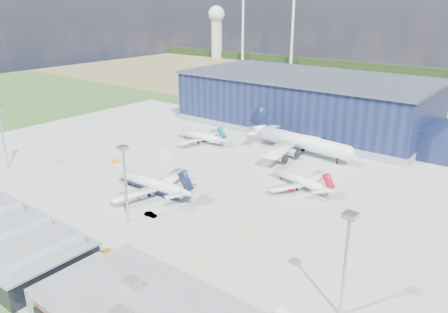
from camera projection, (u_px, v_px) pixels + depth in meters
ground at (176, 182)px, 154.52m from camera, size 600.00×600.00×0.00m
apron at (195, 173)px, 161.94m from camera, size 220.00×160.00×0.08m
farmland at (387, 90)px, 317.85m from camera, size 600.00×220.00×0.01m
treeline at (419, 71)px, 375.91m from camera, size 600.00×8.00×8.00m
horizon_dressing at (237, 28)px, 472.93m from camera, size 440.20×18.00×70.00m
hangar at (311, 104)px, 219.40m from camera, size 145.00×62.00×26.10m
light_mast_west at (2, 129)px, 162.00m from camera, size 2.60×2.60×23.00m
light_mast_center at (125, 172)px, 121.30m from camera, size 2.60×2.60×23.00m
light_mast_east at (347, 248)px, 83.50m from camera, size 2.60×2.60×23.00m
airliner_navy at (151, 177)px, 143.44m from camera, size 35.62×34.88×11.32m
airliner_red at (300, 176)px, 147.84m from camera, size 33.66×33.22×9.09m
airliner_widebody at (302, 134)px, 179.49m from camera, size 58.25×57.22×17.34m
airliner_regional at (200, 132)px, 196.46m from camera, size 29.11×28.49×9.41m
gse_tug_a at (106, 255)px, 108.36m from camera, size 2.77×4.00×1.55m
gse_tug_b at (115, 161)px, 172.59m from camera, size 3.11×3.41×1.23m
gse_van_a at (166, 155)px, 177.26m from camera, size 6.44×3.81×2.63m
gse_cart_a at (284, 153)px, 181.98m from camera, size 2.68×3.32×1.25m
gse_cart_b at (193, 131)px, 213.61m from camera, size 3.39×2.82×1.26m
car_b at (151, 214)px, 129.13m from camera, size 4.20×1.92×1.34m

